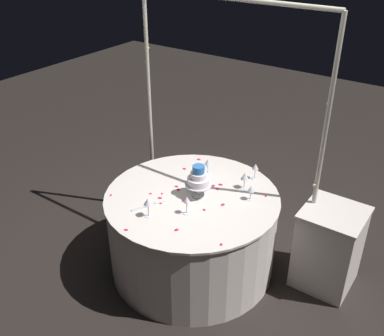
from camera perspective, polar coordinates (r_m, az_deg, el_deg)
The scene contains 35 objects.
ground_plane at distance 4.13m, azimuth 0.00°, elevation -12.27°, with size 12.00×12.00×0.00m, color black.
decorative_arch at distance 3.76m, azimuth 4.52°, elevation 8.69°, with size 1.76×0.06×2.25m.
main_table at distance 3.90m, azimuth 0.00°, elevation -8.17°, with size 1.46×1.46×0.75m.
side_table at distance 3.91m, azimuth 17.11°, elevation -9.72°, with size 0.48×0.48×0.73m.
tiered_cake at distance 3.60m, azimuth 0.83°, elevation -1.41°, with size 0.22×0.22×0.28m.
wine_glass_0 at distance 3.75m, azimuth 6.79°, elevation -1.10°, with size 0.07×0.07×0.15m.
wine_glass_1 at distance 3.89m, azimuth 8.13°, elevation 0.05°, with size 0.06×0.06×0.15m.
wine_glass_2 at distance 3.39m, azimuth -5.68°, elevation -4.42°, with size 0.07×0.07×0.16m.
wine_glass_3 at distance 3.81m, azimuth 1.58°, elevation 0.10°, with size 0.06×0.06×0.18m.
wine_glass_4 at distance 3.61m, azimuth 7.58°, elevation -2.75°, with size 0.06×0.06×0.13m.
wine_glass_5 at distance 3.95m, azimuth 2.04°, elevation 0.65°, with size 0.06×0.06×0.14m.
wine_glass_6 at distance 3.41m, azimuth -0.69°, elevation -4.24°, with size 0.06×0.06×0.16m.
cake_knife at distance 3.57m, azimuth -5.34°, elevation -4.75°, with size 0.15×0.27×0.01m.
rose_petal_0 at distance 3.81m, azimuth 2.73°, elevation -2.28°, with size 0.04×0.03×0.00m, color #C61951.
rose_petal_1 at distance 3.75m, azimuth -1.77°, elevation -2.82°, with size 0.04×0.03×0.00m, color #C61951.
rose_petal_2 at distance 3.33m, azimuth -8.47°, elevation -7.86°, with size 0.03×0.02×0.00m, color #C61951.
rose_petal_3 at distance 3.74m, azimuth -10.39°, elevation -3.45°, with size 0.03×0.02×0.00m, color #C61951.
rose_petal_4 at distance 3.80m, azimuth -2.02°, elevation -2.37°, with size 0.03×0.02×0.00m, color #C61951.
rose_petal_5 at distance 3.59m, azimuth -4.02°, elevation -4.55°, with size 0.03×0.02×0.00m, color #C61951.
rose_petal_6 at distance 3.85m, azimuth 2.22°, elevation -1.87°, with size 0.03×0.02×0.00m, color #C61951.
rose_petal_7 at distance 3.17m, azimuth 3.77°, elevation -9.77°, with size 0.03×0.02×0.00m, color #C61951.
rose_petal_8 at distance 3.71m, azimuth -3.89°, elevation -3.30°, with size 0.03×0.02×0.00m, color #C61951.
rose_petal_9 at distance 3.59m, azimuth -4.18°, elevation -4.54°, with size 0.02×0.02×0.00m, color #C61951.
rose_petal_10 at distance 3.72m, azimuth -5.36°, elevation -3.29°, with size 0.03×0.02×0.00m, color #C61951.
rose_petal_11 at distance 4.06m, azimuth -0.98°, elevation -0.10°, with size 0.04×0.03×0.00m, color #C61951.
rose_petal_12 at distance 3.51m, azimuth 1.57°, elevation -5.39°, with size 0.03×0.02×0.00m, color #C61951.
rose_petal_13 at distance 3.66m, azimuth -4.14°, elevation -3.85°, with size 0.04×0.03×0.00m, color #C61951.
rose_petal_14 at distance 3.57m, azimuth 3.97°, elevation -4.71°, with size 0.04×0.03×0.00m, color #C61951.
rose_petal_15 at distance 4.22m, azimuth 0.86°, elevation 1.12°, with size 0.04×0.03×0.00m, color #C61951.
rose_petal_16 at distance 3.76m, azimuth 3.30°, elevation -2.74°, with size 0.03×0.02×0.00m, color #C61951.
rose_petal_17 at distance 3.72m, azimuth 9.47°, elevation -3.56°, with size 0.03×0.02×0.00m, color #C61951.
rose_petal_18 at distance 3.83m, azimuth 3.67°, elevation -2.14°, with size 0.04×0.03×0.00m, color #C61951.
rose_petal_19 at distance 3.85m, azimuth 2.24°, elevation -1.90°, with size 0.03×0.02×0.00m, color #C61951.
rose_petal_20 at distance 3.30m, azimuth -2.00°, elevation -7.94°, with size 0.04×0.03×0.00m, color #C61951.
rose_petal_21 at distance 3.61m, azimuth -1.10°, elevation -4.23°, with size 0.04×0.02×0.00m, color #C61951.
Camera 1 is at (1.76, -2.52, 2.76)m, focal length 41.53 mm.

